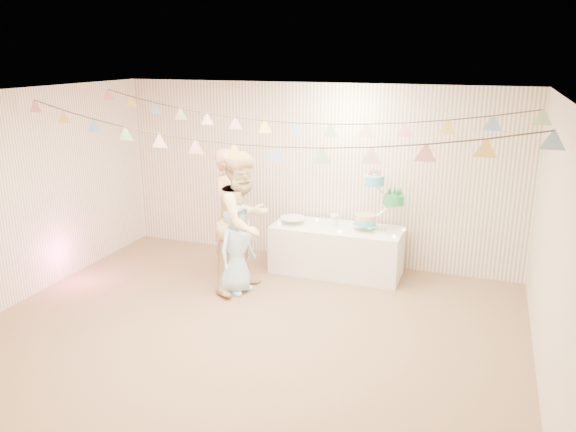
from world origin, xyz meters
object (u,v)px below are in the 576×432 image
(person_adult_a, at_px, (231,213))
(person_adult_b, at_px, (244,223))
(person_child, at_px, (236,247))
(table, at_px, (336,250))
(cake_stand, at_px, (379,197))

(person_adult_a, height_order, person_adult_b, person_adult_b)
(person_adult_a, distance_m, person_child, 0.72)
(person_adult_b, bearing_deg, table, -30.54)
(table, bearing_deg, person_adult_b, -135.68)
(table, relative_size, cake_stand, 2.29)
(person_adult_a, relative_size, person_adult_b, 0.97)
(cake_stand, xyz_separation_m, person_adult_b, (-1.53, -1.01, -0.23))
(person_adult_a, bearing_deg, person_child, -139.09)
(person_child, bearing_deg, table, -29.96)
(cake_stand, relative_size, person_child, 0.65)
(cake_stand, distance_m, person_adult_b, 1.84)
(person_adult_b, xyz_separation_m, person_child, (-0.07, -0.11, -0.31))
(cake_stand, distance_m, person_child, 2.02)
(table, bearing_deg, cake_stand, 5.19)
(table, distance_m, person_adult_a, 1.57)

